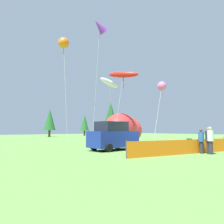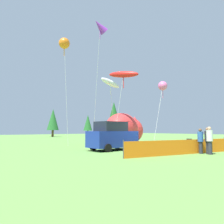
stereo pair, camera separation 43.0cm
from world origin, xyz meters
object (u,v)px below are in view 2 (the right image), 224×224
inflatable_cat (125,130)px  folding_chair (190,143)px  kite_pink_octopus (163,86)px  kite_purple_delta (100,27)px  spectator_in_yellow_shirt (210,139)px  spectator_in_red_shirt (209,140)px  kite_red_lizard (123,75)px  parked_car (112,136)px  spectator_in_black_shirt (200,140)px  kite_white_ghost (110,83)px  kite_orange_flower (64,44)px  spectator_in_green_shirt (208,139)px

inflatable_cat → folding_chair: bearing=-124.5°
folding_chair → kite_pink_octopus: 7.64m
kite_purple_delta → kite_pink_octopus: (5.74, -3.10, -5.77)m
spectator_in_yellow_shirt → kite_purple_delta: 14.88m
spectator_in_red_shirt → kite_red_lizard: kite_red_lizard is taller
parked_car → inflatable_cat: size_ratio=0.54×
spectator_in_black_shirt → kite_white_ghost: (0.50, 10.46, 5.69)m
folding_chair → kite_orange_flower: kite_orange_flower is taller
parked_car → spectator_in_black_shirt: parked_car is taller
kite_pink_octopus → kite_orange_flower: (-8.40, 5.53, 4.15)m
inflatable_cat → spectator_in_green_shirt: inflatable_cat is taller
parked_car → spectator_in_red_shirt: (4.24, -5.53, -0.21)m
spectator_in_green_shirt → kite_orange_flower: (-4.48, 12.25, 9.28)m
parked_car → kite_white_ghost: bearing=52.9°
parked_car → spectator_in_green_shirt: parked_car is taller
parked_car → inflatable_cat: bearing=39.7°
kite_orange_flower → kite_white_ghost: (4.82, -1.38, -3.63)m
inflatable_cat → parked_car: bearing=-170.5°
parked_car → folding_chair: size_ratio=4.26×
spectator_in_black_shirt → kite_white_ghost: size_ratio=0.23×
kite_pink_octopus → kite_purple_delta: bearing=151.7°
spectator_in_red_shirt → folding_chair: bearing=76.0°
parked_car → kite_red_lizard: bearing=32.1°
inflatable_cat → spectator_in_green_shirt: size_ratio=4.11×
spectator_in_red_shirt → kite_pink_octopus: kite_pink_octopus is taller
kite_purple_delta → kite_white_ghost: (2.16, 1.06, -5.24)m
folding_chair → inflatable_cat: (0.53, 8.24, 0.99)m
spectator_in_yellow_shirt → kite_orange_flower: bearing=109.3°
spectator_in_red_shirt → kite_purple_delta: size_ratio=0.12×
spectator_in_red_shirt → spectator_in_yellow_shirt: size_ratio=0.88×
kite_purple_delta → kite_pink_octopus: bearing=-28.3°
inflatable_cat → kite_purple_delta: kite_purple_delta is taller
spectator_in_green_shirt → kite_purple_delta: kite_purple_delta is taller
folding_chair → spectator_in_green_shirt: spectator_in_green_shirt is taller
spectator_in_yellow_shirt → kite_pink_octopus: kite_pink_octopus is taller
kite_white_ghost → kite_pink_octopus: bearing=-49.2°
folding_chair → spectator_in_red_shirt: (-0.42, -1.68, 0.31)m
inflatable_cat → kite_white_ghost: bearing=130.5°
parked_car → kite_pink_octopus: (7.22, 0.75, 5.01)m
kite_purple_delta → kite_orange_flower: (-2.66, 2.44, -1.62)m
parked_car → inflatable_cat: (5.18, 4.39, 0.46)m
spectator_in_black_shirt → kite_pink_octopus: (4.08, 6.31, 5.16)m
parked_car → spectator_in_black_shirt: bearing=-61.1°
spectator_in_yellow_shirt → kite_white_ghost: kite_white_ghost is taller
kite_red_lizard → kite_white_ghost: kite_white_ghost is taller
spectator_in_green_shirt → spectator_in_black_shirt: bearing=111.7°
parked_car → spectator_in_red_shirt: parked_car is taller
parked_car → kite_white_ghost: size_ratio=0.53×
spectator_in_red_shirt → inflatable_cat: bearing=84.6°
kite_purple_delta → kite_red_lizard: 5.64m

